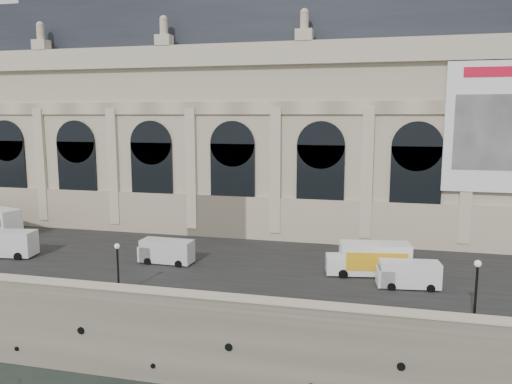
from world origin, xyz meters
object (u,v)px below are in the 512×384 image
van_a (2,244)px  van_b (164,251)px  box_truck (370,259)px  van_c (405,274)px  lamp_right (476,294)px  lamp_left (118,270)px

van_a → van_b: size_ratio=1.19×
van_b → box_truck: box_truck is taller
van_c → box_truck: 3.98m
box_truck → van_a: bearing=-175.8°
lamp_right → lamp_left: bearing=-179.3°
van_a → lamp_right: size_ratio=1.36×
lamp_left → lamp_right: 26.39m
van_a → lamp_right: bearing=-9.0°
van_b → lamp_right: bearing=-18.1°
box_truck → lamp_right: (7.08, -9.52, 0.82)m
van_c → lamp_left: size_ratio=1.23×
box_truck → van_c: bearing=-42.4°
lamp_left → lamp_right: bearing=0.7°
box_truck → van_b: bearing=-177.4°
van_a → van_b: van_a is taller
van_c → lamp_right: lamp_right is taller
van_c → van_a: bearing=-180.0°
van_b → lamp_left: lamp_left is taller
box_truck → lamp_left: lamp_left is taller
van_c → lamp_left: lamp_left is taller
van_b → lamp_right: size_ratio=1.14×
van_a → van_b: 16.89m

